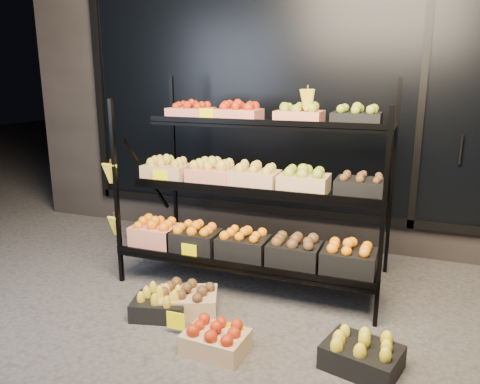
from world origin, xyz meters
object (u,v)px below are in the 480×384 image
at_px(floor_crate_left, 187,299).
at_px(floor_crate_midright, 216,338).
at_px(floor_crate_midleft, 160,304).
at_px(display_rack, 253,189).

bearing_deg(floor_crate_left, floor_crate_midright, -65.99).
distance_m(floor_crate_midleft, floor_crate_midright, 0.61).
bearing_deg(floor_crate_midright, display_rack, 101.29).
bearing_deg(floor_crate_left, floor_crate_midleft, -162.49).
relative_size(display_rack, floor_crate_midright, 5.45).
relative_size(floor_crate_midleft, floor_crate_midright, 1.09).
bearing_deg(floor_crate_midright, floor_crate_left, 139.59).
xyz_separation_m(display_rack, floor_crate_left, (-0.26, -0.69, -0.69)).
bearing_deg(floor_crate_left, display_rack, 48.02).
height_order(display_rack, floor_crate_midleft, display_rack).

